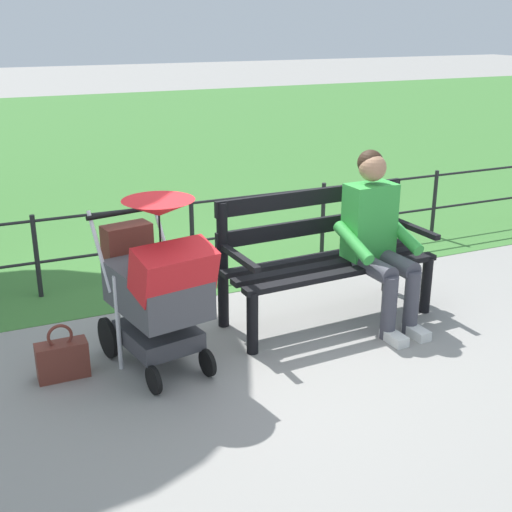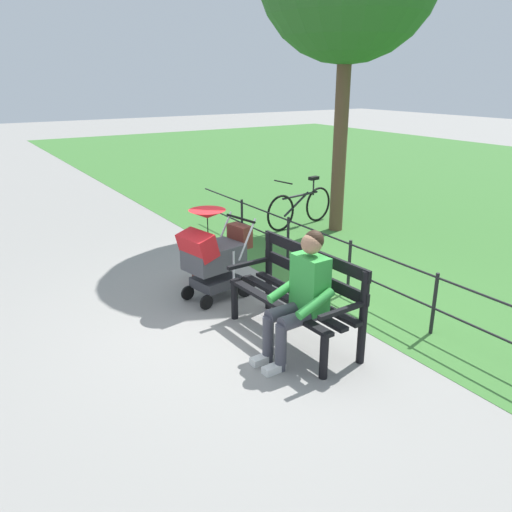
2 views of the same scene
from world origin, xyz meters
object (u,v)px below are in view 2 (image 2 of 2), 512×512
at_px(park_bench, 299,291).
at_px(stroller, 213,253).
at_px(bicycle, 300,207).
at_px(handbag, 201,272).
at_px(person_on_bench, 301,293).

bearing_deg(park_bench, stroller, 11.61).
distance_m(park_bench, bicycle, 4.31).
bearing_deg(handbag, person_on_bench, 178.30).
bearing_deg(stroller, bicycle, -54.44).
relative_size(handbag, bicycle, 0.23).
bearing_deg(stroller, person_on_bench, -178.08).
distance_m(stroller, bicycle, 3.56).
bearing_deg(person_on_bench, handbag, -1.70).
height_order(park_bench, bicycle, park_bench).
distance_m(park_bench, stroller, 1.39).
bearing_deg(bicycle, person_on_bench, 142.90).
relative_size(stroller, bicycle, 0.70).
height_order(stroller, bicycle, stroller).
xyz_separation_m(stroller, bicycle, (2.07, -2.89, -0.23)).
bearing_deg(park_bench, person_on_bench, 145.40).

